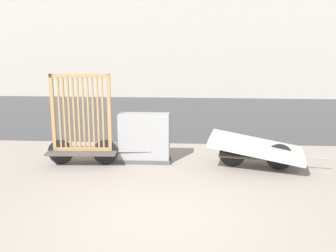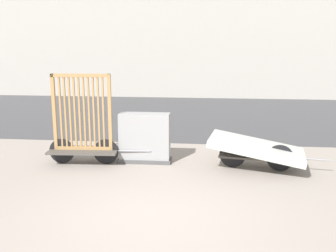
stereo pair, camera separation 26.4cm
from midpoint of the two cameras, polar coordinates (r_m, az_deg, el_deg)
The scene contains 5 objects.
ground_plane at distance 6.06m, azimuth -2.87°, elevation -12.93°, with size 60.00×60.00×0.00m, color gray.
road_strip at distance 14.06m, azimuth 1.11°, elevation 1.75°, with size 56.00×8.18×0.01m.
bike_cart_with_bedframe at distance 8.44m, azimuth -13.20°, elevation -0.99°, with size 2.18×0.71×1.92m.
bike_cart_with_mattress at distance 8.22m, azimuth 11.75°, elevation -3.18°, with size 2.44×1.37×0.67m.
utility_cabinet at distance 8.46m, azimuth -4.36°, elevation -2.02°, with size 1.14×0.42×1.07m.
Camera 1 is at (0.54, -5.45, 2.58)m, focal length 42.00 mm.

